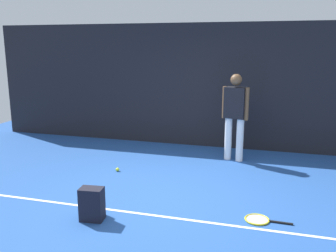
# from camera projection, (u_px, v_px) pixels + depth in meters

# --- Properties ---
(ground_plane) EXTENTS (12.00, 12.00, 0.00)m
(ground_plane) POSITION_uv_depth(u_px,v_px,m) (161.00, 196.00, 5.58)
(ground_plane) COLOR #234C93
(back_fence) EXTENTS (10.00, 0.10, 2.70)m
(back_fence) POSITION_uv_depth(u_px,v_px,m) (200.00, 86.00, 8.11)
(back_fence) COLOR black
(back_fence) RESTS_ON ground
(court_line) EXTENTS (9.00, 0.05, 0.00)m
(court_line) POSITION_uv_depth(u_px,v_px,m) (146.00, 214.00, 4.97)
(court_line) COLOR white
(court_line) RESTS_ON ground
(tennis_player) EXTENTS (0.52, 0.31, 1.70)m
(tennis_player) POSITION_uv_depth(u_px,v_px,m) (235.00, 112.00, 7.11)
(tennis_player) COLOR white
(tennis_player) RESTS_ON ground
(tennis_racket) EXTENTS (0.62, 0.33, 0.03)m
(tennis_racket) POSITION_uv_depth(u_px,v_px,m) (259.00, 220.00, 4.79)
(tennis_racket) COLOR black
(tennis_racket) RESTS_ON ground
(backpack) EXTENTS (0.32, 0.31, 0.44)m
(backpack) POSITION_uv_depth(u_px,v_px,m) (92.00, 204.00, 4.79)
(backpack) COLOR black
(backpack) RESTS_ON ground
(tennis_ball_near_player) EXTENTS (0.07, 0.07, 0.07)m
(tennis_ball_near_player) POSITION_uv_depth(u_px,v_px,m) (117.00, 169.00, 6.66)
(tennis_ball_near_player) COLOR #CCE033
(tennis_ball_near_player) RESTS_ON ground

